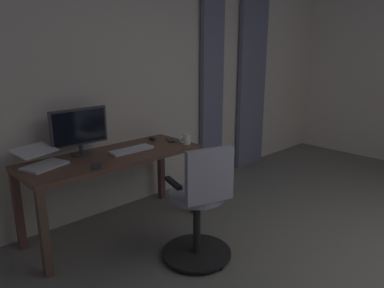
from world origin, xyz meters
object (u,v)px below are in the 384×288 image
(computer_monitor, at_px, (79,129))
(cell_phone_face_up, at_px, (96,166))
(office_chair, at_px, (200,207))
(cell_phone_by_monitor, at_px, (170,140))
(computer_mouse, at_px, (152,138))
(desk, at_px, (113,164))
(laptop, at_px, (41,160))
(computer_keyboard, at_px, (131,150))
(mug_coffee, at_px, (186,139))

(computer_monitor, xyz_separation_m, cell_phone_face_up, (0.08, 0.40, -0.23))
(office_chair, height_order, cell_phone_by_monitor, office_chair)
(office_chair, bearing_deg, cell_phone_by_monitor, 79.45)
(computer_monitor, relative_size, computer_mouse, 5.21)
(cell_phone_by_monitor, bearing_deg, desk, 30.74)
(office_chair, relative_size, cell_phone_by_monitor, 6.74)
(office_chair, bearing_deg, laptop, 144.88)
(laptop, bearing_deg, desk, 150.97)
(office_chair, xyz_separation_m, computer_mouse, (-0.37, -1.08, 0.29))
(office_chair, distance_m, computer_mouse, 1.18)
(desk, distance_m, laptop, 0.61)
(computer_keyboard, relative_size, laptop, 1.03)
(computer_keyboard, bearing_deg, computer_monitor, -29.68)
(office_chair, relative_size, mug_coffee, 7.53)
(computer_mouse, distance_m, cell_phone_face_up, 0.93)
(computer_monitor, relative_size, cell_phone_by_monitor, 3.62)
(mug_coffee, bearing_deg, office_chair, 54.38)
(computer_mouse, xyz_separation_m, cell_phone_by_monitor, (-0.12, 0.15, -0.01))
(office_chair, bearing_deg, computer_keyboard, 108.55)
(desk, relative_size, mug_coffee, 12.41)
(laptop, bearing_deg, computer_monitor, 173.23)
(computer_monitor, bearing_deg, cell_phone_by_monitor, 168.89)
(desk, height_order, computer_mouse, computer_mouse)
(computer_monitor, height_order, cell_phone_by_monitor, computer_monitor)
(cell_phone_by_monitor, distance_m, mug_coffee, 0.21)
(office_chair, bearing_deg, desk, 119.81)
(office_chair, xyz_separation_m, mug_coffee, (-0.51, -0.72, 0.32))
(computer_monitor, distance_m, cell_phone_by_monitor, 0.93)
(desk, xyz_separation_m, computer_keyboard, (-0.18, 0.03, 0.11))
(cell_phone_by_monitor, bearing_deg, computer_monitor, 18.29)
(office_chair, height_order, cell_phone_face_up, office_chair)
(computer_mouse, bearing_deg, laptop, 2.84)
(laptop, height_order, computer_mouse, laptop)
(office_chair, distance_m, computer_keyboard, 0.92)
(laptop, distance_m, computer_mouse, 1.16)
(computer_keyboard, distance_m, computer_mouse, 0.44)
(computer_monitor, xyz_separation_m, mug_coffee, (-0.92, 0.38, -0.18))
(computer_monitor, bearing_deg, computer_mouse, 178.50)
(computer_monitor, height_order, laptop, computer_monitor)
(computer_keyboard, xyz_separation_m, computer_mouse, (-0.39, -0.20, 0.01))
(cell_phone_face_up, height_order, cell_phone_by_monitor, same)
(cell_phone_face_up, distance_m, cell_phone_by_monitor, 0.99)
(computer_monitor, bearing_deg, desk, 136.26)
(computer_keyboard, relative_size, cell_phone_by_monitor, 2.90)
(computer_monitor, relative_size, cell_phone_face_up, 3.62)
(desk, relative_size, laptop, 3.95)
(office_chair, bearing_deg, computer_mouse, 88.24)
(desk, height_order, computer_keyboard, computer_keyboard)
(computer_keyboard, bearing_deg, laptop, -10.31)
(desk, distance_m, computer_keyboard, 0.21)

